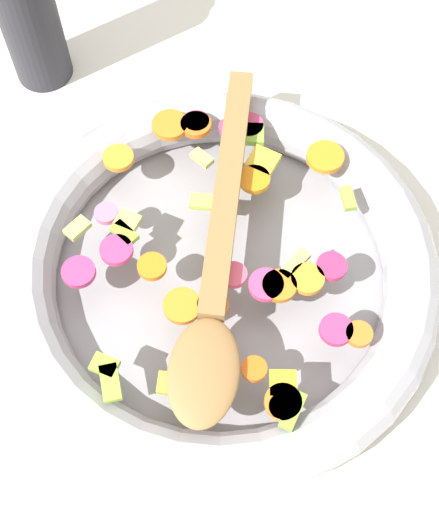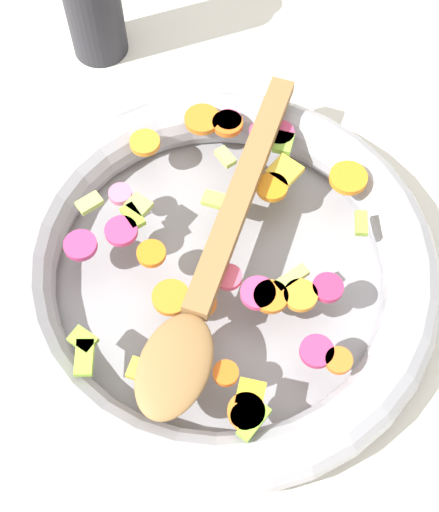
{
  "view_description": "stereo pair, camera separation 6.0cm",
  "coord_description": "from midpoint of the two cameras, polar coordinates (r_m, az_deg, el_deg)",
  "views": [
    {
      "loc": [
        -0.26,
        -0.11,
        0.59
      ],
      "look_at": [
        0.0,
        0.0,
        0.05
      ],
      "focal_mm": 50.0,
      "sensor_mm": 36.0,
      "label": 1
    },
    {
      "loc": [
        -0.23,
        -0.16,
        0.59
      ],
      "look_at": [
        0.0,
        0.0,
        0.05
      ],
      "focal_mm": 50.0,
      "sensor_mm": 36.0,
      "label": 2
    }
  ],
  "objects": [
    {
      "name": "skillet",
      "position": [
        0.63,
        -2.74,
        -1.45
      ],
      "size": [
        0.39,
        0.39,
        0.05
      ],
      "color": "gray",
      "rests_on": "ground_plane"
    },
    {
      "name": "ground_plane",
      "position": [
        0.65,
        -2.66,
        -2.31
      ],
      "size": [
        4.0,
        4.0,
        0.0
      ],
      "primitive_type": "plane",
      "color": "silver"
    },
    {
      "name": "chopped_vegetables",
      "position": [
        0.61,
        -2.46,
        0.97
      ],
      "size": [
        0.31,
        0.29,
        0.01
      ],
      "color": "orange",
      "rests_on": "skillet"
    },
    {
      "name": "wooden_spoon",
      "position": [
        0.59,
        -3.15,
        -1.28
      ],
      "size": [
        0.34,
        0.13,
        0.01
      ],
      "color": "olive",
      "rests_on": "chopped_vegetables"
    }
  ]
}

